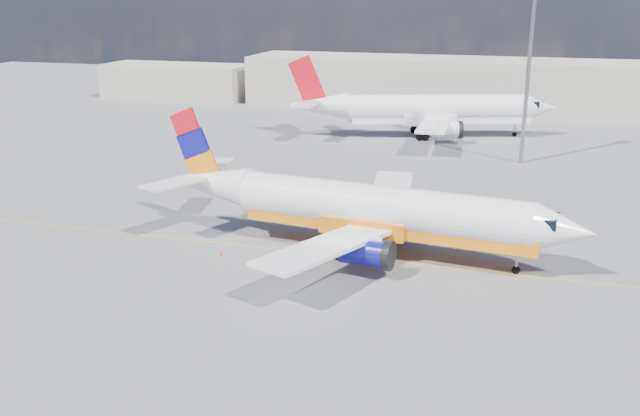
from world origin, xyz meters
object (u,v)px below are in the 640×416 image
(second_jet, at_px, (428,110))
(main_jet, at_px, (368,209))
(traffic_cone, at_px, (221,254))
(gse_tug, at_px, (465,232))

(second_jet, bearing_deg, main_jet, -104.85)
(main_jet, height_order, traffic_cone, main_jet)
(main_jet, relative_size, gse_tug, 10.69)
(main_jet, xyz_separation_m, traffic_cone, (-10.07, -4.12, -3.11))
(main_jet, xyz_separation_m, second_jet, (-2.21, 44.87, 0.26))
(traffic_cone, bearing_deg, gse_tug, 25.83)
(gse_tug, relative_size, traffic_cone, 6.40)
(traffic_cone, bearing_deg, main_jet, 22.28)
(gse_tug, height_order, traffic_cone, gse_tug)
(second_jet, xyz_separation_m, traffic_cone, (-7.85, -48.99, -3.36))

